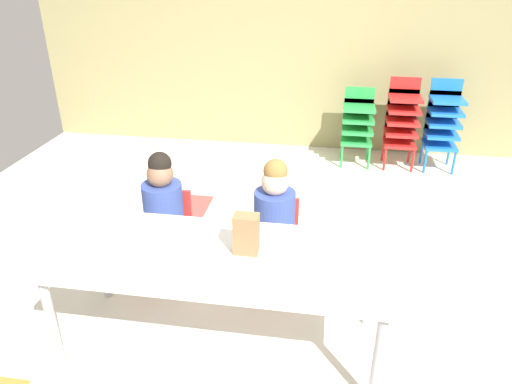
{
  "coord_description": "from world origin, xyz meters",
  "views": [
    {
      "loc": [
        0.33,
        -2.73,
        2.03
      ],
      "look_at": [
        -0.04,
        -0.45,
        0.87
      ],
      "focal_mm": 33.41,
      "sensor_mm": 36.0,
      "label": 1
    }
  ],
  "objects_px": {
    "paper_plate_near_edge": "(131,227)",
    "donut_powdered_on_plate": "(130,224)",
    "craft_table": "(218,261)",
    "kid_chair_green_stack": "(358,122)",
    "kid_chair_blue_stack": "(443,120)",
    "paper_bag_brown": "(246,234)",
    "kid_chair_red_stack": "(402,118)",
    "seated_child_middle_seat": "(275,214)",
    "seated_child_near_camera": "(164,205)"
  },
  "relations": [
    {
      "from": "seated_child_near_camera",
      "to": "kid_chair_blue_stack",
      "type": "distance_m",
      "value": 3.15
    },
    {
      "from": "paper_bag_brown",
      "to": "donut_powdered_on_plate",
      "type": "bearing_deg",
      "value": 169.08
    },
    {
      "from": "paper_bag_brown",
      "to": "seated_child_near_camera",
      "type": "bearing_deg",
      "value": 139.88
    },
    {
      "from": "craft_table",
      "to": "paper_bag_brown",
      "type": "xyz_separation_m",
      "value": [
        0.15,
        0.04,
        0.16
      ]
    },
    {
      "from": "kid_chair_green_stack",
      "to": "kid_chair_red_stack",
      "type": "relative_size",
      "value": 0.87
    },
    {
      "from": "craft_table",
      "to": "donut_powdered_on_plate",
      "type": "height_order",
      "value": "donut_powdered_on_plate"
    },
    {
      "from": "donut_powdered_on_plate",
      "to": "kid_chair_blue_stack",
      "type": "bearing_deg",
      "value": 50.36
    },
    {
      "from": "seated_child_middle_seat",
      "to": "seated_child_near_camera",
      "type": "bearing_deg",
      "value": 180.0
    },
    {
      "from": "seated_child_middle_seat",
      "to": "kid_chair_blue_stack",
      "type": "xyz_separation_m",
      "value": [
        1.44,
        2.28,
        -0.04
      ]
    },
    {
      "from": "paper_plate_near_edge",
      "to": "kid_chair_blue_stack",
      "type": "bearing_deg",
      "value": 50.36
    },
    {
      "from": "craft_table",
      "to": "seated_child_near_camera",
      "type": "distance_m",
      "value": 0.77
    },
    {
      "from": "kid_chair_blue_stack",
      "to": "paper_plate_near_edge",
      "type": "bearing_deg",
      "value": -129.64
    },
    {
      "from": "paper_plate_near_edge",
      "to": "donut_powdered_on_plate",
      "type": "distance_m",
      "value": 0.02
    },
    {
      "from": "kid_chair_blue_stack",
      "to": "donut_powdered_on_plate",
      "type": "bearing_deg",
      "value": -129.64
    },
    {
      "from": "craft_table",
      "to": "donut_powdered_on_plate",
      "type": "xyz_separation_m",
      "value": [
        -0.55,
        0.17,
        0.08
      ]
    },
    {
      "from": "seated_child_middle_seat",
      "to": "paper_bag_brown",
      "type": "distance_m",
      "value": 0.58
    },
    {
      "from": "craft_table",
      "to": "donut_powdered_on_plate",
      "type": "relative_size",
      "value": 15.56
    },
    {
      "from": "seated_child_near_camera",
      "to": "kid_chair_green_stack",
      "type": "xyz_separation_m",
      "value": [
        1.33,
        2.28,
        -0.1
      ]
    },
    {
      "from": "kid_chair_green_stack",
      "to": "paper_bag_brown",
      "type": "bearing_deg",
      "value": -103.52
    },
    {
      "from": "paper_plate_near_edge",
      "to": "donut_powdered_on_plate",
      "type": "relative_size",
      "value": 1.53
    },
    {
      "from": "paper_bag_brown",
      "to": "paper_plate_near_edge",
      "type": "bearing_deg",
      "value": 169.08
    },
    {
      "from": "seated_child_near_camera",
      "to": "kid_chair_green_stack",
      "type": "relative_size",
      "value": 1.15
    },
    {
      "from": "seated_child_near_camera",
      "to": "paper_bag_brown",
      "type": "relative_size",
      "value": 4.17
    },
    {
      "from": "kid_chair_blue_stack",
      "to": "paper_bag_brown",
      "type": "height_order",
      "value": "kid_chair_blue_stack"
    },
    {
      "from": "craft_table",
      "to": "seated_child_near_camera",
      "type": "height_order",
      "value": "seated_child_near_camera"
    },
    {
      "from": "kid_chair_blue_stack",
      "to": "seated_child_near_camera",
      "type": "bearing_deg",
      "value": -133.76
    },
    {
      "from": "donut_powdered_on_plate",
      "to": "craft_table",
      "type": "bearing_deg",
      "value": -17.32
    },
    {
      "from": "kid_chair_blue_stack",
      "to": "paper_plate_near_edge",
      "type": "distance_m",
      "value": 3.49
    },
    {
      "from": "donut_powdered_on_plate",
      "to": "kid_chair_green_stack",
      "type": "bearing_deg",
      "value": 62.83
    },
    {
      "from": "kid_chair_green_stack",
      "to": "paper_bag_brown",
      "type": "relative_size",
      "value": 3.64
    },
    {
      "from": "kid_chair_green_stack",
      "to": "kid_chair_red_stack",
      "type": "bearing_deg",
      "value": 0.04
    },
    {
      "from": "paper_bag_brown",
      "to": "craft_table",
      "type": "bearing_deg",
      "value": -165.57
    },
    {
      "from": "kid_chair_blue_stack",
      "to": "donut_powdered_on_plate",
      "type": "relative_size",
      "value": 7.8
    },
    {
      "from": "seated_child_near_camera",
      "to": "paper_plate_near_edge",
      "type": "xyz_separation_m",
      "value": [
        -0.05,
        -0.41,
        0.07
      ]
    },
    {
      "from": "seated_child_middle_seat",
      "to": "paper_plate_near_edge",
      "type": "xyz_separation_m",
      "value": [
        -0.78,
        -0.41,
        0.07
      ]
    },
    {
      "from": "paper_bag_brown",
      "to": "kid_chair_blue_stack",
      "type": "bearing_deg",
      "value": 61.6
    },
    {
      "from": "craft_table",
      "to": "paper_plate_near_edge",
      "type": "height_order",
      "value": "paper_plate_near_edge"
    },
    {
      "from": "craft_table",
      "to": "seated_child_near_camera",
      "type": "bearing_deg",
      "value": 130.72
    },
    {
      "from": "kid_chair_blue_stack",
      "to": "donut_powdered_on_plate",
      "type": "distance_m",
      "value": 3.49
    },
    {
      "from": "craft_table",
      "to": "kid_chair_green_stack",
      "type": "xyz_separation_m",
      "value": [
        0.83,
        2.86,
        -0.11
      ]
    },
    {
      "from": "kid_chair_blue_stack",
      "to": "paper_bag_brown",
      "type": "xyz_separation_m",
      "value": [
        -1.53,
        -2.82,
        0.21
      ]
    },
    {
      "from": "seated_child_near_camera",
      "to": "seated_child_middle_seat",
      "type": "bearing_deg",
      "value": 0.0
    },
    {
      "from": "kid_chair_blue_stack",
      "to": "kid_chair_red_stack",
      "type": "bearing_deg",
      "value": 180.0
    },
    {
      "from": "kid_chair_red_stack",
      "to": "kid_chair_blue_stack",
      "type": "height_order",
      "value": "same"
    },
    {
      "from": "seated_child_near_camera",
      "to": "donut_powdered_on_plate",
      "type": "xyz_separation_m",
      "value": [
        -0.05,
        -0.41,
        0.09
      ]
    },
    {
      "from": "craft_table",
      "to": "seated_child_middle_seat",
      "type": "height_order",
      "value": "seated_child_middle_seat"
    },
    {
      "from": "kid_chair_blue_stack",
      "to": "kid_chair_green_stack",
      "type": "bearing_deg",
      "value": -179.98
    },
    {
      "from": "kid_chair_blue_stack",
      "to": "paper_plate_near_edge",
      "type": "relative_size",
      "value": 5.11
    },
    {
      "from": "kid_chair_green_stack",
      "to": "paper_plate_near_edge",
      "type": "relative_size",
      "value": 4.44
    },
    {
      "from": "kid_chair_red_stack",
      "to": "kid_chair_blue_stack",
      "type": "bearing_deg",
      "value": 0.0
    }
  ]
}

